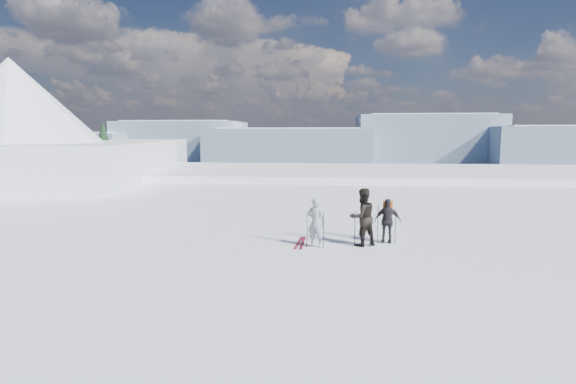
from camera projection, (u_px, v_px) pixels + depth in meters
The scene contains 9 objects.
lake_basin at pixel (334, 244), 41.86m from camera, with size 820.00×820.00×71.62m.
far_mountain_range at pixel (358, 144), 458.77m from camera, with size 770.00×110.00×53.00m.
near_ridge at pixel (58, 209), 43.19m from camera, with size 31.37×35.68×25.62m.
skier_grey at pixel (316, 222), 14.76m from camera, with size 0.60×0.40×1.66m, color #90939D.
skier_dark at pixel (362, 217), 14.91m from camera, with size 0.94×0.73×1.94m, color black.
skier_pack at pixel (388, 221), 15.30m from camera, with size 0.90×0.37×1.53m, color black.
backpack at pixel (388, 191), 15.42m from camera, with size 0.33×0.18×0.48m, color orange.
ski_poles at pixel (356, 228), 14.95m from camera, with size 2.99×0.82×1.36m.
skis_loose at pixel (301, 243), 15.35m from camera, with size 0.31×1.70×0.03m.
Camera 1 is at (-0.60, -11.10, 3.74)m, focal length 28.00 mm.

